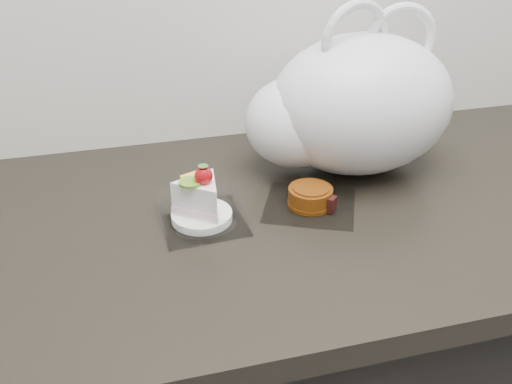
{
  "coord_description": "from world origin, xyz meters",
  "views": [
    {
      "loc": [
        -0.31,
        0.92,
        1.39
      ],
      "look_at": [
        -0.11,
        1.68,
        0.94
      ],
      "focal_mm": 40.0,
      "sensor_mm": 36.0,
      "label": 1
    }
  ],
  "objects": [
    {
      "name": "cake_tray",
      "position": [
        -0.2,
        1.68,
        0.93
      ],
      "size": [
        0.14,
        0.14,
        0.1
      ],
      "rotation": [
        0.0,
        0.0,
        0.05
      ],
      "color": "white",
      "rests_on": "counter"
    },
    {
      "name": "mooncake_wrap",
      "position": [
        -0.01,
        1.68,
        0.91
      ],
      "size": [
        0.19,
        0.19,
        0.04
      ],
      "rotation": [
        0.0,
        0.0,
        -0.26
      ],
      "color": "white",
      "rests_on": "counter"
    },
    {
      "name": "plastic_bag",
      "position": [
        0.09,
        1.8,
        1.02
      ],
      "size": [
        0.39,
        0.28,
        0.31
      ],
      "rotation": [
        0.0,
        0.0,
        0.07
      ],
      "color": "silver",
      "rests_on": "counter"
    }
  ]
}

